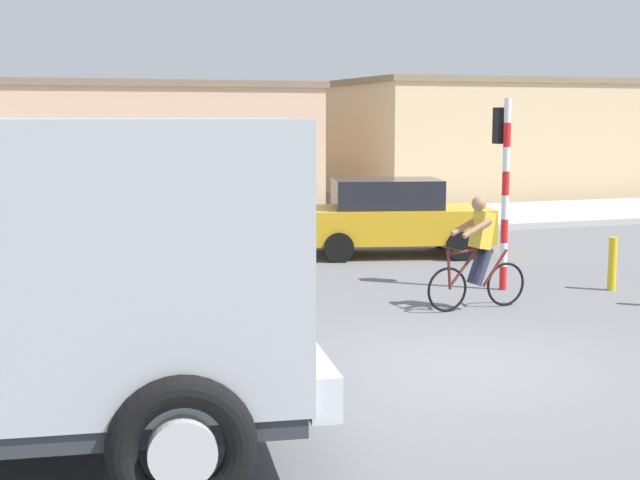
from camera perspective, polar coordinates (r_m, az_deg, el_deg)
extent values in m
plane|color=slate|center=(10.84, 9.05, -7.82)|extent=(120.00, 120.00, 0.00)
cube|color=#ADADA8|center=(23.14, -6.48, 0.84)|extent=(80.00, 5.00, 0.16)
cube|color=silver|center=(7.92, -1.23, -7.63)|extent=(0.56, 2.39, 0.36)
cube|color=black|center=(7.64, -2.38, 3.19)|extent=(0.41, 2.12, 0.70)
torus|color=black|center=(9.12, -9.43, -7.27)|extent=(1.12, 0.39, 1.10)
cylinder|color=beige|center=(9.12, -9.43, -7.27)|extent=(0.53, 0.37, 0.50)
torus|color=black|center=(6.68, -8.76, -12.99)|extent=(1.12, 0.39, 1.10)
cylinder|color=beige|center=(6.68, -8.76, -12.99)|extent=(0.53, 0.37, 0.50)
torus|color=black|center=(13.54, 8.09, -3.14)|extent=(0.68, 0.10, 0.68)
torus|color=black|center=(14.12, 11.72, -2.77)|extent=(0.68, 0.10, 0.68)
cylinder|color=#591E1E|center=(13.63, 9.38, -0.68)|extent=(0.60, 0.09, 0.09)
cylinder|color=#591E1E|center=(13.64, 9.14, -1.71)|extent=(0.51, 0.09, 0.57)
cylinder|color=#591E1E|center=(13.96, 11.07, -1.75)|extent=(0.44, 0.08, 0.57)
cylinder|color=#591E1E|center=(13.50, 8.20, -1.90)|extent=(0.10, 0.05, 0.59)
cylinder|color=black|center=(13.47, 8.32, -0.57)|extent=(0.07, 0.50, 0.03)
cube|color=black|center=(13.80, 10.41, -0.71)|extent=(0.25, 0.14, 0.06)
cube|color=gold|center=(13.73, 10.27, 0.64)|extent=(0.32, 0.34, 0.59)
sphere|color=#9E7051|center=(13.64, 10.07, 2.29)|extent=(0.22, 0.22, 0.22)
cylinder|color=#2D334C|center=(13.71, 10.34, -1.73)|extent=(0.31, 0.15, 0.57)
cylinder|color=#9E7051|center=(13.48, 9.95, 0.73)|extent=(0.50, 0.13, 0.29)
cylinder|color=#2D334C|center=(13.87, 9.88, -1.61)|extent=(0.31, 0.15, 0.57)
cylinder|color=#9E7051|center=(13.74, 9.21, 0.89)|extent=(0.50, 0.13, 0.29)
cylinder|color=red|center=(15.44, 11.55, -2.38)|extent=(0.12, 0.12, 0.40)
cylinder|color=white|center=(15.37, 11.59, -0.91)|extent=(0.12, 0.12, 0.40)
cylinder|color=red|center=(15.32, 11.64, 0.56)|extent=(0.12, 0.12, 0.40)
cylinder|color=white|center=(15.27, 11.68, 2.05)|extent=(0.12, 0.12, 0.40)
cylinder|color=red|center=(15.24, 11.72, 3.55)|extent=(0.12, 0.12, 0.40)
cylinder|color=white|center=(15.21, 11.76, 5.05)|extent=(0.12, 0.12, 0.40)
cylinder|color=red|center=(15.20, 11.81, 6.56)|extent=(0.12, 0.12, 0.40)
cylinder|color=white|center=(15.19, 11.85, 8.06)|extent=(0.12, 0.12, 0.40)
cube|color=black|center=(15.35, 11.48, 7.14)|extent=(0.24, 0.20, 0.60)
sphere|color=orange|center=(15.45, 11.25, 7.15)|extent=(0.14, 0.14, 0.14)
cube|color=gold|center=(18.87, 4.68, 1.00)|extent=(4.29, 2.61, 0.70)
cube|color=black|center=(18.77, 4.25, 2.97)|extent=(2.48, 1.93, 0.60)
cylinder|color=black|center=(19.98, 7.76, 0.33)|extent=(0.63, 0.32, 0.60)
cylinder|color=black|center=(18.34, 8.93, -0.37)|extent=(0.63, 0.32, 0.60)
cylinder|color=black|center=(19.58, 0.67, 0.25)|extent=(0.63, 0.32, 0.60)
cylinder|color=black|center=(17.91, 1.21, -0.48)|extent=(0.63, 0.32, 0.60)
cylinder|color=gold|center=(15.81, 18.09, -1.45)|extent=(0.14, 0.14, 0.90)
cube|color=tan|center=(29.75, -11.14, 5.76)|extent=(9.85, 7.60, 3.72)
cube|color=#775E4C|center=(29.74, -11.24, 9.54)|extent=(10.05, 7.75, 0.20)
cube|color=#D1B284|center=(33.50, 9.61, 6.24)|extent=(9.49, 7.66, 3.96)
cube|color=#7D6B4F|center=(33.51, 9.69, 9.80)|extent=(9.68, 7.81, 0.20)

